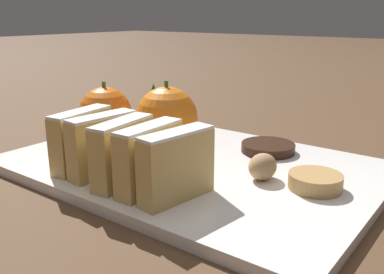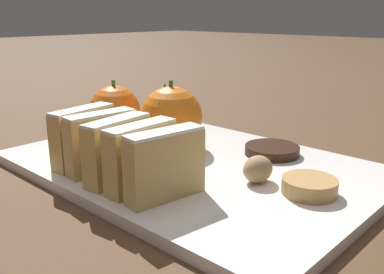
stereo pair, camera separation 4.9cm
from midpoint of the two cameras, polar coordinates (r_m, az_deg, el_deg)
ground_plane at (r=0.51m, az=2.80°, el=-4.62°), size 6.00×6.00×0.00m
serving_platter at (r=0.50m, az=2.80°, el=-3.98°), size 0.29×0.42×0.01m
stollen_slice_front at (r=0.39m, az=-0.02°, el=-3.81°), size 0.08×0.03×0.07m
stollen_slice_second at (r=0.42m, az=-3.44°, el=-2.70°), size 0.08×0.02×0.07m
stollen_slice_third at (r=0.44m, az=-6.73°, el=-1.77°), size 0.08×0.03×0.07m
stollen_slice_fourth at (r=0.47m, az=-9.06°, el=-0.76°), size 0.08×0.03×0.07m
stollen_slice_fifth at (r=0.49m, az=-11.54°, el=0.03°), size 0.08×0.03×0.07m
orange_near at (r=0.60m, az=-7.97°, el=3.41°), size 0.07×0.07×0.08m
orange_far at (r=0.54m, az=-0.18°, el=2.60°), size 0.08×0.08×0.09m
walnut at (r=0.45m, az=11.94°, el=-4.25°), size 0.03×0.03×0.03m
chocolate_cookie at (r=0.54m, az=13.23°, el=-1.76°), size 0.07×0.07×0.01m
gingerbread_cookie at (r=0.43m, az=18.58°, el=-6.31°), size 0.05×0.05×0.02m
evergreen_sprig at (r=0.65m, az=-1.44°, el=4.23°), size 0.06×0.06×0.07m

